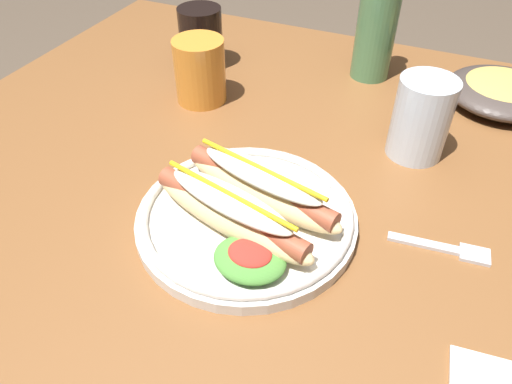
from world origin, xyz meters
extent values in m
cube|color=brown|center=(0.00, 0.00, 0.72)|extent=(1.13, 1.09, 0.04)
cylinder|color=brown|center=(-0.48, 0.45, 0.35)|extent=(0.06, 0.06, 0.70)
cylinder|color=silver|center=(0.01, -0.07, 0.75)|extent=(0.28, 0.28, 0.02)
torus|color=silver|center=(0.01, -0.07, 0.76)|extent=(0.27, 0.27, 0.01)
ellipsoid|color=#E0C184|center=(0.01, -0.10, 0.78)|extent=(0.24, 0.10, 0.04)
cylinder|color=#9E4C33|center=(0.01, -0.10, 0.78)|extent=(0.22, 0.08, 0.03)
ellipsoid|color=silver|center=(0.01, -0.10, 0.80)|extent=(0.18, 0.09, 0.02)
cylinder|color=yellow|center=(0.01, -0.10, 0.81)|extent=(0.19, 0.05, 0.01)
ellipsoid|color=#E0C184|center=(0.02, -0.04, 0.78)|extent=(0.24, 0.10, 0.04)
cylinder|color=#9E4C33|center=(0.02, -0.04, 0.78)|extent=(0.22, 0.08, 0.03)
ellipsoid|color=silver|center=(0.02, -0.04, 0.80)|extent=(0.18, 0.09, 0.02)
cylinder|color=yellow|center=(0.02, -0.04, 0.81)|extent=(0.19, 0.05, 0.01)
ellipsoid|color=#4C8C38|center=(0.05, -0.15, 0.77)|extent=(0.08, 0.07, 0.02)
ellipsoid|color=red|center=(0.05, -0.15, 0.78)|extent=(0.05, 0.04, 0.01)
cube|color=silver|center=(0.23, -0.02, 0.74)|extent=(0.09, 0.02, 0.00)
cube|color=silver|center=(0.29, -0.01, 0.74)|extent=(0.04, 0.03, 0.00)
cylinder|color=black|center=(-0.25, 0.29, 0.80)|extent=(0.08, 0.08, 0.11)
cylinder|color=silver|center=(0.18, 0.17, 0.80)|extent=(0.08, 0.08, 0.12)
cylinder|color=orange|center=(-0.19, 0.18, 0.79)|extent=(0.09, 0.09, 0.11)
cylinder|color=#4C7F51|center=(0.06, 0.38, 0.82)|extent=(0.07, 0.07, 0.16)
ellipsoid|color=#423833|center=(0.29, 0.37, 0.76)|extent=(0.19, 0.19, 0.04)
ellipsoid|color=gold|center=(0.29, 0.37, 0.78)|extent=(0.13, 0.13, 0.02)
camera|label=1|loc=(0.20, -0.47, 1.18)|focal=34.19mm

